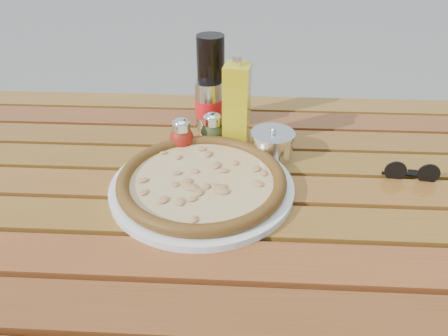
# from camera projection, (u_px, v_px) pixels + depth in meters

# --- Properties ---
(table) EXTENTS (1.40, 0.90, 0.75)m
(table) POSITION_uv_depth(u_px,v_px,m) (223.00, 216.00, 0.91)
(table) COLOR #341A0B
(table) RESTS_ON ground
(plate) EXTENTS (0.41, 0.41, 0.01)m
(plate) POSITION_uv_depth(u_px,v_px,m) (202.00, 187.00, 0.86)
(plate) COLOR silver
(plate) RESTS_ON table
(pizza) EXTENTS (0.36, 0.36, 0.03)m
(pizza) POSITION_uv_depth(u_px,v_px,m) (202.00, 180.00, 0.85)
(pizza) COLOR beige
(pizza) RESTS_ON plate
(pepper_shaker) EXTENTS (0.07, 0.07, 0.08)m
(pepper_shaker) POSITION_uv_depth(u_px,v_px,m) (182.00, 136.00, 0.97)
(pepper_shaker) COLOR #A52012
(pepper_shaker) RESTS_ON table
(oregano_shaker) EXTENTS (0.05, 0.05, 0.08)m
(oregano_shaker) POSITION_uv_depth(u_px,v_px,m) (213.00, 130.00, 0.99)
(oregano_shaker) COLOR #39421A
(oregano_shaker) RESTS_ON table
(dark_bottle) EXTENTS (0.07, 0.07, 0.22)m
(dark_bottle) POSITION_uv_depth(u_px,v_px,m) (211.00, 81.00, 1.05)
(dark_bottle) COLOR black
(dark_bottle) RESTS_ON table
(soda_can) EXTENTS (0.08, 0.08, 0.12)m
(soda_can) POSITION_uv_depth(u_px,v_px,m) (209.00, 106.00, 1.05)
(soda_can) COLOR #B9B9BE
(soda_can) RESTS_ON table
(olive_oil_cruet) EXTENTS (0.06, 0.06, 0.21)m
(olive_oil_cruet) POSITION_uv_depth(u_px,v_px,m) (237.00, 106.00, 0.96)
(olive_oil_cruet) COLOR gold
(olive_oil_cruet) RESTS_ON table
(parmesan_tin) EXTENTS (0.12, 0.12, 0.07)m
(parmesan_tin) POSITION_uv_depth(u_px,v_px,m) (272.00, 144.00, 0.95)
(parmesan_tin) COLOR silver
(parmesan_tin) RESTS_ON table
(sunglasses) EXTENTS (0.11, 0.03, 0.04)m
(sunglasses) POSITION_uv_depth(u_px,v_px,m) (411.00, 173.00, 0.88)
(sunglasses) COLOR black
(sunglasses) RESTS_ON table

